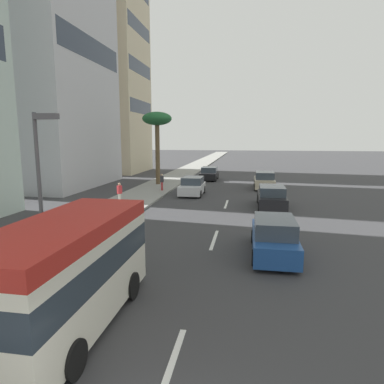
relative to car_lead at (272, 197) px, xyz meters
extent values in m
plane|color=#38383A|center=(10.45, 3.28, -0.75)|extent=(198.00, 198.00, 0.00)
cube|color=gray|center=(10.45, 10.77, -0.68)|extent=(162.00, 3.98, 0.15)
cube|color=silver|center=(-17.94, 3.28, -0.75)|extent=(3.20, 0.16, 0.01)
cube|color=silver|center=(-8.41, 3.28, -0.75)|extent=(3.20, 0.16, 0.01)
cube|color=silver|center=(0.63, 3.28, -0.75)|extent=(3.20, 0.16, 0.01)
cube|color=black|center=(0.07, 0.00, -0.19)|extent=(4.75, 1.89, 0.77)
cube|color=#38424C|center=(-0.17, 0.00, 0.51)|extent=(2.61, 1.74, 0.63)
cylinder|color=black|center=(1.54, 0.87, -0.43)|extent=(0.64, 0.22, 0.64)
cylinder|color=black|center=(1.54, -0.87, -0.43)|extent=(0.64, 0.22, 0.64)
cylinder|color=black|center=(-1.41, 0.87, -0.43)|extent=(0.64, 0.22, 0.64)
cylinder|color=black|center=(-1.41, -0.87, -0.43)|extent=(0.64, 0.22, 0.64)
cube|color=beige|center=(9.10, 0.11, -0.16)|extent=(4.54, 1.88, 0.84)
cube|color=#38424C|center=(8.87, 0.11, 0.60)|extent=(2.50, 1.73, 0.68)
cylinder|color=black|center=(10.50, 0.98, -0.43)|extent=(0.64, 0.22, 0.64)
cylinder|color=black|center=(10.50, -0.75, -0.43)|extent=(0.64, 0.22, 0.64)
cylinder|color=black|center=(7.69, 0.98, -0.43)|extent=(0.64, 0.22, 0.64)
cylinder|color=black|center=(7.69, -0.75, -0.43)|extent=(0.64, 0.22, 0.64)
cube|color=silver|center=(4.26, 6.53, -0.19)|extent=(4.04, 1.87, 0.77)
cube|color=#38424C|center=(4.47, 6.53, 0.50)|extent=(2.22, 1.72, 0.63)
cylinder|color=black|center=(3.01, 5.67, -0.43)|extent=(0.64, 0.22, 0.64)
cylinder|color=black|center=(3.01, 7.39, -0.43)|extent=(0.64, 0.22, 0.64)
cylinder|color=black|center=(5.52, 5.67, -0.43)|extent=(0.64, 0.22, 0.64)
cylinder|color=black|center=(5.52, 7.39, -0.43)|extent=(0.64, 0.22, 0.64)
cube|color=black|center=(15.05, 6.29, -0.21)|extent=(4.18, 1.88, 0.74)
cube|color=#38424C|center=(15.26, 6.29, 0.47)|extent=(2.30, 1.73, 0.61)
cylinder|color=black|center=(13.75, 5.43, -0.43)|extent=(0.64, 0.22, 0.64)
cylinder|color=black|center=(13.75, 7.16, -0.43)|extent=(0.64, 0.22, 0.64)
cylinder|color=black|center=(16.35, 5.43, -0.43)|extent=(0.64, 0.22, 0.64)
cylinder|color=black|center=(16.35, 7.16, -0.43)|extent=(0.64, 0.22, 0.64)
cube|color=#1E478C|center=(-10.07, 0.56, -0.17)|extent=(4.56, 1.78, 0.82)
cube|color=#38424C|center=(-10.30, 0.56, 0.57)|extent=(2.51, 1.64, 0.67)
cylinder|color=black|center=(-8.66, 1.38, -0.43)|extent=(0.64, 0.22, 0.64)
cylinder|color=black|center=(-8.66, -0.26, -0.43)|extent=(0.64, 0.22, 0.64)
cylinder|color=black|center=(-11.49, 1.38, -0.43)|extent=(0.64, 0.22, 0.64)
cylinder|color=black|center=(-11.49, -0.26, -0.43)|extent=(0.64, 0.22, 0.64)
cube|color=silver|center=(-16.66, 6.29, 0.60)|extent=(6.11, 2.24, 2.25)
cube|color=#B2261E|center=(-16.66, 6.29, 1.94)|extent=(6.11, 2.24, 0.43)
cube|color=#28333D|center=(-16.66, 6.29, 1.03)|extent=(6.12, 2.25, 0.75)
cylinder|color=black|center=(-18.43, 5.22, -0.33)|extent=(0.84, 0.26, 0.84)
cylinder|color=black|center=(-14.89, 5.22, -0.33)|extent=(0.84, 0.26, 0.84)
cylinder|color=black|center=(-14.89, 7.35, -0.33)|extent=(0.84, 0.26, 0.84)
cylinder|color=red|center=(5.40, 9.59, -0.23)|extent=(0.14, 0.14, 0.75)
cylinder|color=red|center=(5.56, 9.59, -0.23)|extent=(0.14, 0.14, 0.75)
cube|color=#333338|center=(5.48, 9.59, 0.44)|extent=(0.31, 0.37, 0.59)
sphere|color=beige|center=(5.48, 9.59, 0.83)|extent=(0.20, 0.20, 0.20)
cylinder|color=beige|center=(-1.37, 11.03, -0.22)|extent=(0.14, 0.14, 0.76)
cylinder|color=beige|center=(-1.21, 11.03, -0.22)|extent=(0.14, 0.14, 0.76)
cube|color=red|center=(-1.29, 11.03, 0.46)|extent=(0.39, 0.35, 0.60)
sphere|color=tan|center=(-1.29, 11.03, 0.86)|extent=(0.21, 0.21, 0.21)
cylinder|color=brown|center=(9.55, 11.10, 2.56)|extent=(0.46, 0.46, 6.32)
ellipsoid|color=#236033|center=(9.55, 11.10, 6.17)|extent=(3.03, 3.03, 1.36)
cylinder|color=#4C4C51|center=(-13.37, 9.18, 2.26)|extent=(0.14, 0.14, 5.72)
cube|color=#4C4C51|center=(-13.37, 8.73, 4.97)|extent=(0.24, 0.90, 0.20)
cube|color=#2D3847|center=(7.67, 17.01, 12.72)|extent=(12.29, 0.08, 2.25)
cube|color=beige|center=(22.55, 22.39, 17.66)|extent=(10.12, 10.83, 36.83)
cube|color=#2D3847|center=(22.55, 17.01, 8.53)|extent=(9.31, 0.08, 1.84)
cube|color=#2D3847|center=(22.55, 17.01, 13.83)|extent=(9.31, 0.08, 1.84)
cube|color=#2D3847|center=(22.55, 17.01, 19.13)|extent=(9.31, 0.08, 1.84)
camera|label=1|loc=(-24.20, 1.72, 4.24)|focal=31.08mm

